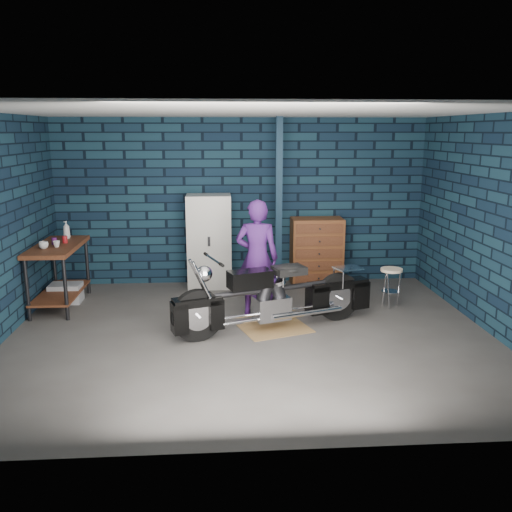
{
  "coord_description": "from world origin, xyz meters",
  "views": [
    {
      "loc": [
        -0.37,
        -6.34,
        2.49
      ],
      "look_at": [
        0.09,
        0.3,
        0.95
      ],
      "focal_mm": 38.0,
      "sensor_mm": 36.0,
      "label": 1
    }
  ],
  "objects_px": {
    "motorcycle": "(276,291)",
    "shop_stool": "(391,288)",
    "storage_bin": "(66,293)",
    "locker": "(209,241)",
    "person": "(257,258)",
    "tool_chest": "(317,252)",
    "workbench": "(59,276)"
  },
  "relations": [
    {
      "from": "shop_stool",
      "to": "person",
      "type": "bearing_deg",
      "value": -174.55
    },
    {
      "from": "motorcycle",
      "to": "tool_chest",
      "type": "distance_m",
      "value": 2.21
    },
    {
      "from": "locker",
      "to": "storage_bin",
      "type": "bearing_deg",
      "value": -161.8
    },
    {
      "from": "locker",
      "to": "shop_stool",
      "type": "height_order",
      "value": "locker"
    },
    {
      "from": "workbench",
      "to": "locker",
      "type": "distance_m",
      "value": 2.33
    },
    {
      "from": "workbench",
      "to": "person",
      "type": "bearing_deg",
      "value": -10.94
    },
    {
      "from": "workbench",
      "to": "tool_chest",
      "type": "distance_m",
      "value": 3.99
    },
    {
      "from": "locker",
      "to": "shop_stool",
      "type": "relative_size",
      "value": 2.64
    },
    {
      "from": "person",
      "to": "shop_stool",
      "type": "xyz_separation_m",
      "value": [
        1.94,
        0.19,
        -0.52
      ]
    },
    {
      "from": "person",
      "to": "locker",
      "type": "relative_size",
      "value": 1.07
    },
    {
      "from": "storage_bin",
      "to": "locker",
      "type": "height_order",
      "value": "locker"
    },
    {
      "from": "person",
      "to": "storage_bin",
      "type": "xyz_separation_m",
      "value": [
        -2.79,
        0.72,
        -0.66
      ]
    },
    {
      "from": "workbench",
      "to": "person",
      "type": "xyz_separation_m",
      "value": [
        2.81,
        -0.54,
        0.35
      ]
    },
    {
      "from": "workbench",
      "to": "locker",
      "type": "xyz_separation_m",
      "value": [
        2.14,
        0.87,
        0.3
      ]
    },
    {
      "from": "motorcycle",
      "to": "storage_bin",
      "type": "relative_size",
      "value": 5.08
    },
    {
      "from": "motorcycle",
      "to": "shop_stool",
      "type": "height_order",
      "value": "motorcycle"
    },
    {
      "from": "tool_chest",
      "to": "storage_bin",
      "type": "bearing_deg",
      "value": -169.79
    },
    {
      "from": "person",
      "to": "tool_chest",
      "type": "relative_size",
      "value": 1.45
    },
    {
      "from": "tool_chest",
      "to": "workbench",
      "type": "bearing_deg",
      "value": -167.38
    },
    {
      "from": "person",
      "to": "storage_bin",
      "type": "distance_m",
      "value": 2.96
    },
    {
      "from": "motorcycle",
      "to": "person",
      "type": "relative_size",
      "value": 1.44
    },
    {
      "from": "workbench",
      "to": "motorcycle",
      "type": "xyz_separation_m",
      "value": [
        3.01,
        -1.15,
        0.05
      ]
    },
    {
      "from": "person",
      "to": "storage_bin",
      "type": "relative_size",
      "value": 3.53
    },
    {
      "from": "storage_bin",
      "to": "locker",
      "type": "relative_size",
      "value": 0.3
    },
    {
      "from": "motorcycle",
      "to": "shop_stool",
      "type": "xyz_separation_m",
      "value": [
        1.75,
        0.79,
        -0.22
      ]
    },
    {
      "from": "workbench",
      "to": "locker",
      "type": "height_order",
      "value": "locker"
    },
    {
      "from": "motorcycle",
      "to": "shop_stool",
      "type": "bearing_deg",
      "value": 5.46
    },
    {
      "from": "person",
      "to": "locker",
      "type": "bearing_deg",
      "value": -54.78
    },
    {
      "from": "motorcycle",
      "to": "locker",
      "type": "bearing_deg",
      "value": 94.37
    },
    {
      "from": "locker",
      "to": "shop_stool",
      "type": "bearing_deg",
      "value": -25.19
    },
    {
      "from": "motorcycle",
      "to": "tool_chest",
      "type": "relative_size",
      "value": 2.08
    },
    {
      "from": "workbench",
      "to": "storage_bin",
      "type": "height_order",
      "value": "workbench"
    }
  ]
}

